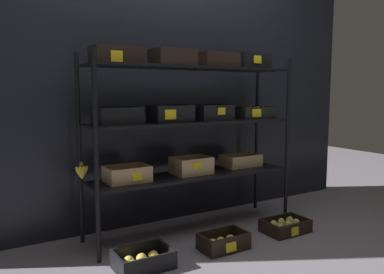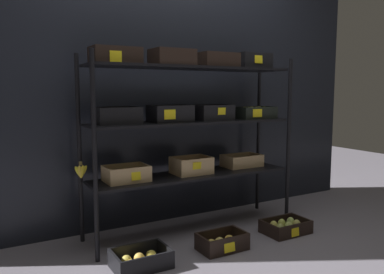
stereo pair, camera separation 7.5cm
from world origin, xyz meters
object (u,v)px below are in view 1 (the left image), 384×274
at_px(display_rack, 192,118).
at_px(crate_ground_left_apple_gold, 224,243).
at_px(crate_ground_pear, 285,226).
at_px(crate_ground_apple_gold, 143,261).

height_order(display_rack, crate_ground_left_apple_gold, display_rack).
bearing_deg(crate_ground_left_apple_gold, crate_ground_pear, 2.35).
bearing_deg(display_rack, crate_ground_left_apple_gold, -91.49).
bearing_deg(crate_ground_pear, display_rack, 145.18).
bearing_deg(crate_ground_apple_gold, crate_ground_left_apple_gold, -2.23).
relative_size(crate_ground_apple_gold, crate_ground_left_apple_gold, 1.06).
bearing_deg(display_rack, crate_ground_apple_gold, -145.51).
bearing_deg(crate_ground_apple_gold, crate_ground_pear, 0.09).
xyz_separation_m(display_rack, crate_ground_left_apple_gold, (-0.01, -0.46, -0.88)).
relative_size(display_rack, crate_ground_left_apple_gold, 5.23).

